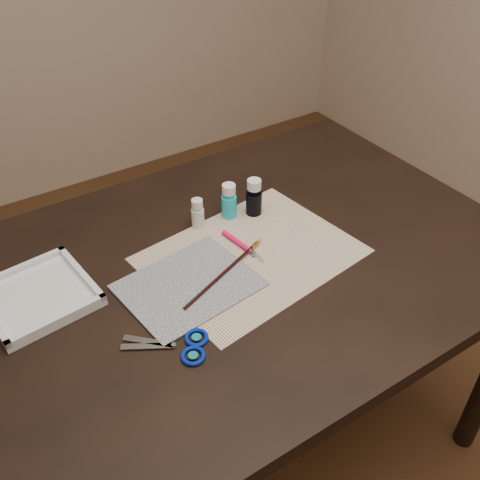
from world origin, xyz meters
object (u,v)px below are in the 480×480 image
canvas (189,285)px  paint_bottle_cyan (229,201)px  scissors (165,347)px  paint_bottle_white (198,213)px  paint_bottle_navy (254,197)px  palette_tray (38,295)px  paper (251,255)px

canvas → paint_bottle_cyan: 0.28m
canvas → scissors: size_ratio=1.49×
canvas → paint_bottle_white: bearing=55.1°
paint_bottle_navy → palette_tray: (-0.56, -0.01, -0.04)m
paint_bottle_cyan → paint_bottle_navy: size_ratio=0.95×
canvas → scissors: (-0.12, -0.13, 0.00)m
canvas → palette_tray: 0.32m
paper → paint_bottle_navy: 0.18m
paper → paint_bottle_white: 0.18m
paint_bottle_cyan → scissors: 0.45m
canvas → paint_bottle_navy: bearing=29.1°
canvas → palette_tray: size_ratio=1.30×
paint_bottle_cyan → palette_tray: bearing=-175.7°
paint_bottle_navy → scissors: size_ratio=0.54×
paint_bottle_navy → palette_tray: paint_bottle_navy is taller
paper → canvas: bearing=-175.1°
paint_bottle_white → paint_bottle_navy: 0.15m
palette_tray → paint_bottle_navy: bearing=1.5°
paper → paint_bottle_white: size_ratio=6.02×
paint_bottle_cyan → scissors: size_ratio=0.51×
paint_bottle_navy → scissors: 0.49m
paint_bottle_cyan → palette_tray: size_ratio=0.44×
canvas → paper: bearing=4.9°
paint_bottle_white → paint_bottle_cyan: (0.09, -0.01, 0.01)m
canvas → paint_bottle_cyan: paint_bottle_cyan is taller
paint_bottle_cyan → scissors: (-0.34, -0.30, -0.04)m
canvas → scissors: scissors is taller
paint_bottle_white → paint_bottle_cyan: 0.09m
paint_bottle_white → paint_bottle_cyan: bearing=-4.6°
paper → canvas: size_ratio=1.69×
scissors → palette_tray: bearing=-28.4°
paper → paint_bottle_white: bearing=105.6°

